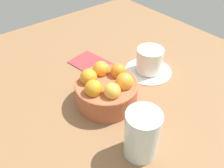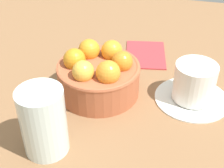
{
  "view_description": "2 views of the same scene",
  "coord_description": "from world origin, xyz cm",
  "px_view_note": "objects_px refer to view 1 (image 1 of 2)",
  "views": [
    {
      "loc": [
        34.74,
        -26.67,
        43.21
      ],
      "look_at": [
        -0.99,
        2.63,
        3.91
      ],
      "focal_mm": 36.77,
      "sensor_mm": 36.0,
      "label": 1
    },
    {
      "loc": [
        49.54,
        15.27,
        39.31
      ],
      "look_at": [
        1.91,
        3.18,
        3.9
      ],
      "focal_mm": 51.69,
      "sensor_mm": 36.0,
      "label": 2
    }
  ],
  "objects_px": {
    "coffee_cup": "(149,62)",
    "water_glass": "(142,134)",
    "folded_napkin": "(91,63)",
    "terracotta_bowl": "(106,89)"
  },
  "relations": [
    {
      "from": "coffee_cup",
      "to": "terracotta_bowl",
      "type": "bearing_deg",
      "value": -82.96
    },
    {
      "from": "coffee_cup",
      "to": "folded_napkin",
      "type": "height_order",
      "value": "coffee_cup"
    },
    {
      "from": "terracotta_bowl",
      "to": "coffee_cup",
      "type": "height_order",
      "value": "terracotta_bowl"
    },
    {
      "from": "terracotta_bowl",
      "to": "water_glass",
      "type": "distance_m",
      "value": 0.17
    },
    {
      "from": "water_glass",
      "to": "folded_napkin",
      "type": "relative_size",
      "value": 0.91
    },
    {
      "from": "terracotta_bowl",
      "to": "folded_napkin",
      "type": "relative_size",
      "value": 1.27
    },
    {
      "from": "folded_napkin",
      "to": "terracotta_bowl",
      "type": "bearing_deg",
      "value": -21.67
    },
    {
      "from": "water_glass",
      "to": "coffee_cup",
      "type": "bearing_deg",
      "value": 130.25
    },
    {
      "from": "coffee_cup",
      "to": "water_glass",
      "type": "xyz_separation_m",
      "value": [
        0.19,
        -0.22,
        0.02
      ]
    },
    {
      "from": "folded_napkin",
      "to": "water_glass",
      "type": "bearing_deg",
      "value": -17.74
    }
  ]
}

